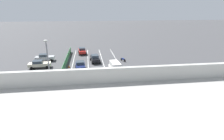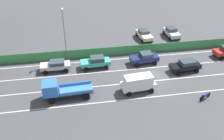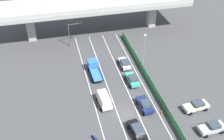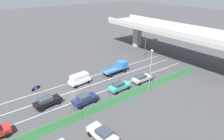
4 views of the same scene
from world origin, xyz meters
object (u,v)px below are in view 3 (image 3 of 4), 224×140
Objects in this scene: car_sedan_navy at (145,105)px; traffic_cone at (162,112)px; car_sedan_silver at (125,63)px; flatbed_truck_blue at (94,68)px; motorcycle at (95,139)px; car_taxi_teal at (132,79)px; parked_wagon_silver at (212,127)px; traffic_light at (74,30)px; car_sedan_black at (137,130)px; street_lamp at (144,49)px; parked_sedan_cream at (196,106)px; car_van_white at (104,99)px.

traffic_cone is (2.44, -1.69, -0.66)m from car_sedan_navy.
flatbed_truck_blue is at bearing -175.36° from car_sedan_silver.
motorcycle is 12.71m from traffic_cone.
car_taxi_teal is at bearing -38.65° from flatbed_truck_blue.
traffic_light is at bearing 118.35° from parked_wagon_silver.
traffic_light reaches higher than parked_wagon_silver.
car_sedan_black is 18.33m from flatbed_truck_blue.
car_sedan_black is 0.56× the size of street_lamp.
car_sedan_black is 0.98× the size of parked_sedan_cream.
car_van_white is 1.03× the size of car_taxi_teal.
flatbed_truck_blue is 10.87m from street_lamp.
flatbed_truck_blue reaches higher than car_sedan_navy.
car_sedan_black is at bearing -166.13° from parked_sedan_cream.
flatbed_truck_blue is (-6.62, 5.29, 0.30)m from car_taxi_teal.
car_van_white is at bearing -139.10° from street_lamp.
car_sedan_navy is (-0.08, -13.28, 0.06)m from car_sedan_silver.
car_sedan_navy is at bearing 27.03° from motorcycle.
car_sedan_silver is at bearing 118.46° from parked_sedan_cream.
motorcycle is at bearing -100.27° from flatbed_truck_blue.
car_taxi_teal is 7.40× the size of traffic_cone.
parked_wagon_silver is at bearing -67.85° from car_sedan_silver.
car_sedan_black is 2.51× the size of motorcycle.
traffic_light reaches higher than car_taxi_teal.
motorcycle is 18.58m from parked_sedan_cream.
traffic_light is at bearing 95.72° from car_van_white.
car_taxi_teal is at bearing -130.23° from street_lamp.
car_taxi_teal is at bearing 75.90° from car_sedan_black.
car_sedan_black is 1.04× the size of parked_wagon_silver.
parked_wagon_silver reaches higher than motorcycle.
flatbed_truck_blue is at bearing 100.75° from car_sedan_black.
car_sedan_black is 30.86m from traffic_light.
parked_sedan_cream is at bearing -44.88° from flatbed_truck_blue.
parked_sedan_cream is at bearing 90.21° from parked_wagon_silver.
car_van_white reaches higher than traffic_cone.
street_lamp reaches higher than car_sedan_black.
flatbed_truck_blue is 0.76× the size of street_lamp.
flatbed_truck_blue is at bearing 135.12° from parked_sedan_cream.
motorcycle is (-3.22, -17.75, -0.77)m from flatbed_truck_blue.
car_sedan_black is at bearing -2.20° from motorcycle.
car_sedan_navy is 3.04m from traffic_cone.
car_taxi_teal is at bearing 51.73° from motorcycle.
car_taxi_teal is 17.32m from parked_wagon_silver.
parked_wagon_silver is at bearing -8.01° from motorcycle.
car_van_white is 8.23m from car_taxi_teal.
flatbed_truck_blue reaches higher than car_taxi_teal.
flatbed_truck_blue is 12.69m from traffic_light.
motorcycle is at bearing -128.77° from street_lamp.
car_sedan_black is at bearing -111.78° from street_lamp.
car_sedan_black is (3.54, -8.01, -0.29)m from car_van_white.
car_van_white reaches higher than car_sedan_silver.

